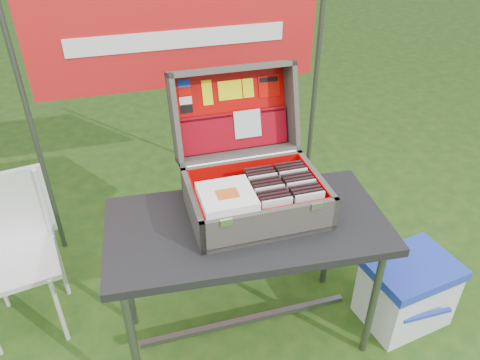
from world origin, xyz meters
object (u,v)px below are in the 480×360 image
object	(u,v)px
suitcase	(253,155)
table	(246,284)
cooler	(406,291)
cardboard_box	(323,236)
chair	(17,265)

from	to	relation	value
suitcase	table	bearing A→B (deg)	-117.01
cooler	cardboard_box	world-z (taller)	same
suitcase	cardboard_box	bearing A→B (deg)	28.67
table	cooler	distance (m)	0.89
chair	cardboard_box	size ratio (longest dim) A/B	2.17
suitcase	cooler	distance (m)	1.19
suitcase	cardboard_box	world-z (taller)	suitcase
cardboard_box	chair	bearing A→B (deg)	175.26
cooler	chair	world-z (taller)	chair
suitcase	cooler	bearing A→B (deg)	-16.08
table	suitcase	world-z (taller)	suitcase
chair	cooler	bearing A→B (deg)	-24.83
table	chair	size ratio (longest dim) A/B	1.45
table	cardboard_box	world-z (taller)	table
suitcase	cardboard_box	size ratio (longest dim) A/B	1.51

